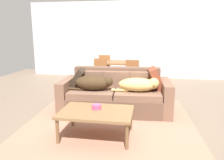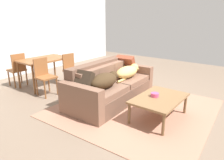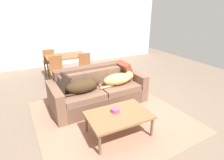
{
  "view_description": "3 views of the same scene",
  "coord_description": "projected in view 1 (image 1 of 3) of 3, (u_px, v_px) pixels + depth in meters",
  "views": [
    {
      "loc": [
        0.41,
        -4.07,
        1.59
      ],
      "look_at": [
        -0.32,
        0.3,
        0.65
      ],
      "focal_mm": 35.44,
      "sensor_mm": 36.0,
      "label": 1
    },
    {
      "loc": [
        -3.61,
        -2.38,
        1.84
      ],
      "look_at": [
        -0.43,
        0.1,
        0.58
      ],
      "focal_mm": 32.56,
      "sensor_mm": 36.0,
      "label": 2
    },
    {
      "loc": [
        -1.65,
        -3.31,
        2.17
      ],
      "look_at": [
        0.01,
        0.05,
        0.65
      ],
      "focal_mm": 28.52,
      "sensor_mm": 36.0,
      "label": 3
    }
  ],
  "objects": [
    {
      "name": "area_rug",
      "position": [
        110.0,
        122.0,
        4.0
      ],
      "size": [
        3.12,
        3.12,
        0.01
      ],
      "primitive_type": "cube",
      "rotation": [
        0.0,
        0.0,
        0.06
      ],
      "color": "#AA755D",
      "rests_on": "ground"
    },
    {
      "name": "back_partition",
      "position": [
        138.0,
        40.0,
        7.9
      ],
      "size": [
        8.0,
        0.12,
        2.7
      ],
      "primitive_type": "cube",
      "color": "silver",
      "rests_on": "ground"
    },
    {
      "name": "ground_plane",
      "position": [
        125.0,
        116.0,
        4.32
      ],
      "size": [
        10.0,
        10.0,
        0.0
      ],
      "primitive_type": "plane",
      "color": "#7C6755"
    },
    {
      "name": "dining_chair_far_left",
      "position": [
        105.0,
        67.0,
        7.18
      ],
      "size": [
        0.42,
        0.42,
        0.9
      ],
      "rotation": [
        0.0,
        0.0,
        3.09
      ],
      "color": "brown",
      "rests_on": "ground"
    },
    {
      "name": "throw_pillow_by_right_arm",
      "position": [
        156.0,
        79.0,
        4.49
      ],
      "size": [
        0.37,
        0.49,
        0.48
      ],
      "primitive_type": "cube",
      "rotation": [
        0.0,
        -0.43,
        0.11
      ],
      "color": "brown",
      "rests_on": "couch"
    },
    {
      "name": "bowl_on_coffee_table",
      "position": [
        97.0,
        107.0,
        3.46
      ],
      "size": [
        0.15,
        0.15,
        0.07
      ],
      "primitive_type": "cylinder",
      "color": "#EA4C7F",
      "rests_on": "coffee_table"
    },
    {
      "name": "couch",
      "position": [
        116.0,
        95.0,
        4.59
      ],
      "size": [
        2.26,
        1.12,
        0.86
      ],
      "rotation": [
        0.0,
        0.0,
        0.06
      ],
      "color": "brown",
      "rests_on": "ground"
    },
    {
      "name": "dog_on_right_cushion",
      "position": [
        139.0,
        85.0,
        4.3
      ],
      "size": [
        0.91,
        0.4,
        0.28
      ],
      "rotation": [
        0.0,
        0.0,
        0.06
      ],
      "color": "tan",
      "rests_on": "couch"
    },
    {
      "name": "dining_chair_near_left",
      "position": [
        100.0,
        73.0,
        6.09
      ],
      "size": [
        0.41,
        0.41,
        0.9
      ],
      "rotation": [
        0.0,
        0.0,
        -0.01
      ],
      "color": "brown",
      "rests_on": "ground"
    },
    {
      "name": "throw_pillow_by_left_arm",
      "position": [
        77.0,
        78.0,
        4.68
      ],
      "size": [
        0.37,
        0.45,
        0.42
      ],
      "primitive_type": "cube",
      "rotation": [
        0.0,
        0.55,
        0.12
      ],
      "color": "#31251B",
      "rests_on": "couch"
    },
    {
      "name": "dog_on_left_cushion",
      "position": [
        94.0,
        83.0,
        4.41
      ],
      "size": [
        0.89,
        0.43,
        0.29
      ],
      "rotation": [
        0.0,
        0.0,
        0.06
      ],
      "color": "#3D2B19",
      "rests_on": "couch"
    },
    {
      "name": "coffee_table",
      "position": [
        96.0,
        113.0,
        3.38
      ],
      "size": [
        1.11,
        0.75,
        0.43
      ],
      "color": "olive",
      "rests_on": "ground"
    },
    {
      "name": "dining_chair_near_right",
      "position": [
        131.0,
        75.0,
        5.98
      ],
      "size": [
        0.43,
        0.43,
        0.87
      ],
      "rotation": [
        0.0,
        0.0,
        -0.08
      ],
      "color": "brown",
      "rests_on": "ground"
    },
    {
      "name": "dining_table",
      "position": [
        118.0,
        64.0,
        6.54
      ],
      "size": [
        1.25,
        0.81,
        0.76
      ],
      "color": "brown",
      "rests_on": "ground"
    }
  ]
}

